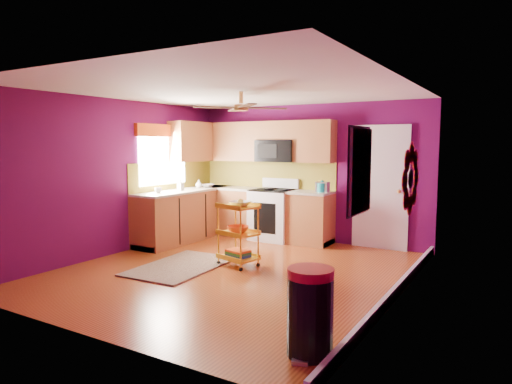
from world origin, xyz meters
The scene contains 18 objects.
ground centered at (0.00, 0.00, 0.00)m, with size 5.00×5.00×0.00m, color maroon.
room_envelope centered at (0.03, 0.00, 1.63)m, with size 4.54×5.04×2.52m.
lower_cabinets centered at (-1.35, 1.82, 0.43)m, with size 2.81×2.31×0.94m.
electric_range centered at (-0.55, 2.17, 0.48)m, with size 0.76×0.66×1.13m.
upper_cabinetry centered at (-1.24, 2.17, 1.80)m, with size 2.80×2.30×1.26m.
left_window centered at (-2.22, 1.05, 1.74)m, with size 0.08×1.35×1.08m.
panel_door centered at (1.35, 2.47, 1.02)m, with size 0.95×0.11×2.15m.
right_wall_art centered at (2.23, -0.34, 1.44)m, with size 0.04×2.74×1.04m.
ceiling_fan centered at (0.00, 0.20, 2.29)m, with size 1.01×1.01×0.26m.
shag_rug centered at (-0.79, -0.19, 0.01)m, with size 0.99×1.62×0.02m, color black.
rolling_cart centered at (-0.11, 0.28, 0.51)m, with size 0.64×0.53×1.00m.
trash_can centered at (1.95, -1.80, 0.37)m, with size 0.51×0.51×0.75m.
teal_kettle centered at (0.40, 2.20, 1.02)m, with size 0.18×0.18×0.21m.
toaster centered at (0.40, 2.22, 1.03)m, with size 0.22×0.15×0.18m, color beige.
soap_bottle_a centered at (-1.90, 1.14, 1.04)m, with size 0.09×0.09×0.20m, color #EA3F72.
soap_bottle_b centered at (-1.91, 1.69, 1.02)m, with size 0.13×0.13×0.16m, color white.
counter_dish centered at (-1.88, 1.94, 0.97)m, with size 0.24×0.24×0.06m, color white.
counter_cup centered at (-1.97, 0.63, 0.99)m, with size 0.12×0.12×0.09m, color white.
Camera 1 is at (3.45, -5.21, 1.78)m, focal length 32.00 mm.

